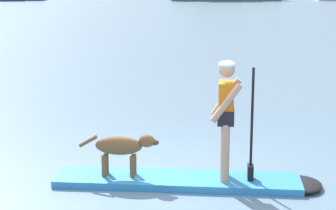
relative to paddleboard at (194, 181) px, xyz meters
name	(u,v)px	position (x,y,z in m)	size (l,w,h in m)	color
ground_plane	(178,184)	(-0.22, 0.05, -0.05)	(400.00, 400.00, 0.00)	slate
paddleboard	(194,181)	(0.00, 0.00, 0.00)	(3.72, 1.52, 0.10)	#338CD8
person_paddler	(227,112)	(0.42, -0.10, 0.99)	(0.66, 0.55, 1.63)	tan
dog	(122,147)	(-0.97, 0.22, 0.46)	(1.11, 0.37, 0.59)	brown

